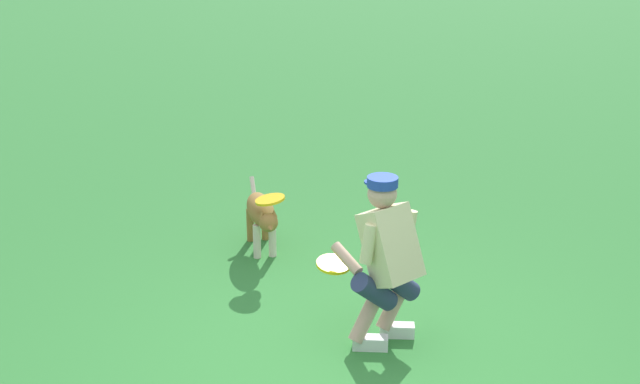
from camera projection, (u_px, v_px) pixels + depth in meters
name	position (u px, v px, depth m)	size (l,w,h in m)	color
ground_plane	(346.00, 370.00, 5.71)	(60.00, 60.00, 0.00)	#317A35
person	(387.00, 258.00, 5.82)	(0.70, 0.57, 1.29)	silver
dog	(262.00, 214.00, 7.49)	(0.42, 1.05, 0.56)	olive
frisbee_flying	(270.00, 200.00, 7.18)	(0.27, 0.27, 0.02)	yellow
frisbee_held	(334.00, 264.00, 5.92)	(0.26, 0.26, 0.02)	yellow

